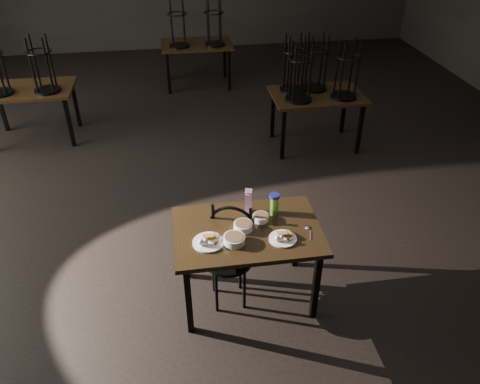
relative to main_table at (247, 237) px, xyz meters
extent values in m
plane|color=black|center=(-0.16, 1.44, -0.67)|extent=(12.00, 12.00, 0.00)
cube|color=black|center=(0.00, 0.00, 0.06)|extent=(1.20, 0.80, 0.04)
cube|color=black|center=(-0.52, -0.32, -0.32)|extent=(0.05, 0.05, 0.71)
cube|color=black|center=(0.52, -0.32, -0.32)|extent=(0.05, 0.05, 0.71)
cube|color=black|center=(-0.52, 0.32, -0.32)|extent=(0.05, 0.05, 0.71)
cube|color=black|center=(0.52, 0.32, -0.32)|extent=(0.05, 0.05, 0.71)
cylinder|color=white|center=(-0.33, -0.12, 0.09)|extent=(0.25, 0.25, 0.01)
cube|color=olive|center=(-0.32, -0.08, 0.14)|extent=(0.09, 0.09, 0.04)
cube|color=olive|center=(-0.29, -0.08, 0.14)|extent=(0.10, 0.10, 0.03)
ellipsoid|color=white|center=(-0.39, -0.16, 0.12)|extent=(0.05, 0.05, 0.06)
ellipsoid|color=white|center=(-0.35, -0.16, 0.12)|extent=(0.05, 0.05, 0.06)
cylinder|color=white|center=(0.26, -0.16, 0.09)|extent=(0.22, 0.22, 0.01)
cube|color=olive|center=(0.26, -0.13, 0.13)|extent=(0.08, 0.08, 0.04)
cube|color=olive|center=(0.29, -0.13, 0.13)|extent=(0.09, 0.09, 0.03)
ellipsoid|color=white|center=(0.20, -0.20, 0.12)|extent=(0.04, 0.04, 0.05)
ellipsoid|color=white|center=(0.23, -0.20, 0.12)|extent=(0.04, 0.04, 0.05)
cylinder|color=white|center=(-0.03, 0.01, 0.11)|extent=(0.15, 0.15, 0.06)
cylinder|color=brown|center=(-0.03, 0.01, 0.13)|extent=(0.13, 0.13, 0.01)
cylinder|color=white|center=(0.13, 0.11, 0.10)|extent=(0.13, 0.13, 0.05)
cylinder|color=brown|center=(0.13, 0.11, 0.12)|extent=(0.11, 0.11, 0.01)
cylinder|color=white|center=(-0.13, -0.15, 0.11)|extent=(0.17, 0.17, 0.06)
cylinder|color=brown|center=(-0.13, -0.15, 0.13)|extent=(0.15, 0.15, 0.01)
cube|color=#831765|center=(0.05, 0.24, 0.17)|extent=(0.07, 0.07, 0.19)
cube|color=#831765|center=(0.05, 0.24, 0.29)|extent=(0.07, 0.07, 0.06)
cylinder|color=#7CCB3B|center=(0.25, 0.18, 0.16)|extent=(0.09, 0.09, 0.17)
cylinder|color=navy|center=(0.25, 0.18, 0.26)|extent=(0.10, 0.10, 0.03)
ellipsoid|color=silver|center=(0.49, -0.05, 0.08)|extent=(0.05, 0.06, 0.01)
cube|color=silver|center=(0.49, -0.15, 0.08)|extent=(0.04, 0.12, 0.00)
cylinder|color=black|center=(-0.16, -0.02, -0.20)|extent=(0.42, 0.42, 0.03)
torus|color=black|center=(-0.11, 0.15, 0.01)|extent=(0.39, 0.15, 0.41)
cylinder|color=black|center=(-0.05, 0.10, -0.43)|extent=(0.03, 0.03, 0.47)
cylinder|color=black|center=(-0.28, 0.10, -0.43)|extent=(0.03, 0.03, 0.47)
cylinder|color=black|center=(-0.28, -0.14, -0.43)|extent=(0.03, 0.03, 0.47)
cylinder|color=black|center=(-0.05, -0.14, -0.43)|extent=(0.03, 0.03, 0.47)
cube|color=black|center=(-2.45, 3.45, 0.06)|extent=(1.20, 0.80, 0.04)
cube|color=black|center=(-1.93, 3.13, -0.32)|extent=(0.05, 0.05, 0.71)
cube|color=black|center=(-2.97, 3.77, -0.32)|extent=(0.05, 0.05, 0.71)
cube|color=black|center=(-1.93, 3.77, -0.32)|extent=(0.05, 0.05, 0.71)
cylinder|color=black|center=(-2.75, 3.30, 0.09)|extent=(0.34, 0.34, 0.03)
cylinder|color=black|center=(-2.65, 3.40, 0.46)|extent=(0.03, 0.03, 0.70)
cylinder|color=black|center=(-2.15, 3.30, 0.09)|extent=(0.34, 0.34, 0.03)
torus|color=black|center=(-2.15, 3.30, 0.59)|extent=(0.32, 0.32, 0.02)
cylinder|color=black|center=(-2.05, 3.40, 0.46)|extent=(0.03, 0.03, 0.70)
cylinder|color=black|center=(-2.25, 3.40, 0.46)|extent=(0.03, 0.03, 0.70)
cylinder|color=black|center=(-2.25, 3.21, 0.46)|extent=(0.03, 0.03, 0.70)
cylinder|color=black|center=(-2.05, 3.21, 0.46)|extent=(0.03, 0.03, 0.70)
cube|color=black|center=(1.38, 2.67, 0.06)|extent=(1.20, 0.80, 0.04)
cube|color=black|center=(0.86, 2.35, -0.32)|extent=(0.05, 0.05, 0.71)
cube|color=black|center=(1.90, 2.35, -0.32)|extent=(0.05, 0.05, 0.71)
cube|color=black|center=(0.86, 2.99, -0.32)|extent=(0.05, 0.05, 0.71)
cube|color=black|center=(1.90, 2.99, -0.32)|extent=(0.05, 0.05, 0.71)
cylinder|color=black|center=(1.08, 2.52, 0.09)|extent=(0.34, 0.34, 0.03)
torus|color=black|center=(1.08, 2.52, 0.59)|extent=(0.32, 0.32, 0.02)
cylinder|color=black|center=(1.18, 2.62, 0.46)|extent=(0.03, 0.03, 0.70)
cylinder|color=black|center=(0.98, 2.62, 0.46)|extent=(0.03, 0.03, 0.70)
cylinder|color=black|center=(0.98, 2.42, 0.46)|extent=(0.03, 0.03, 0.70)
cylinder|color=black|center=(1.18, 2.42, 0.46)|extent=(0.03, 0.03, 0.70)
cylinder|color=black|center=(1.68, 2.52, 0.09)|extent=(0.34, 0.34, 0.03)
torus|color=black|center=(1.68, 2.52, 0.59)|extent=(0.32, 0.32, 0.02)
cylinder|color=black|center=(1.78, 2.62, 0.46)|extent=(0.03, 0.03, 0.70)
cylinder|color=black|center=(1.58, 2.62, 0.46)|extent=(0.03, 0.03, 0.70)
cylinder|color=black|center=(1.58, 2.42, 0.46)|extent=(0.03, 0.03, 0.70)
cylinder|color=black|center=(1.78, 2.42, 0.46)|extent=(0.03, 0.03, 0.70)
cylinder|color=black|center=(1.38, 2.85, 0.09)|extent=(0.34, 0.34, 0.03)
torus|color=black|center=(1.38, 2.85, 0.59)|extent=(0.32, 0.32, 0.02)
cylinder|color=black|center=(1.48, 2.95, 0.46)|extent=(0.03, 0.03, 0.70)
cylinder|color=black|center=(1.28, 2.95, 0.46)|extent=(0.03, 0.03, 0.70)
cylinder|color=black|center=(1.28, 2.75, 0.46)|extent=(0.03, 0.03, 0.70)
cylinder|color=black|center=(1.48, 2.75, 0.46)|extent=(0.03, 0.03, 0.70)
cylinder|color=black|center=(1.08, 2.85, 0.09)|extent=(0.34, 0.34, 0.03)
torus|color=black|center=(1.08, 2.85, 0.59)|extent=(0.32, 0.32, 0.02)
cylinder|color=black|center=(1.18, 2.95, 0.46)|extent=(0.03, 0.03, 0.70)
cylinder|color=black|center=(0.98, 2.95, 0.46)|extent=(0.03, 0.03, 0.70)
cylinder|color=black|center=(0.98, 2.75, 0.46)|extent=(0.03, 0.03, 0.70)
cylinder|color=black|center=(1.18, 2.75, 0.46)|extent=(0.03, 0.03, 0.70)
cube|color=black|center=(-0.03, 5.17, 0.06)|extent=(1.20, 0.80, 0.04)
cube|color=black|center=(-0.55, 4.85, -0.32)|extent=(0.05, 0.05, 0.71)
cube|color=black|center=(0.49, 4.85, -0.32)|extent=(0.05, 0.05, 0.71)
cube|color=black|center=(-0.55, 5.49, -0.32)|extent=(0.05, 0.05, 0.71)
cube|color=black|center=(0.49, 5.49, -0.32)|extent=(0.05, 0.05, 0.71)
cylinder|color=black|center=(-0.33, 5.02, 0.09)|extent=(0.34, 0.34, 0.03)
torus|color=black|center=(-0.33, 5.02, 0.59)|extent=(0.32, 0.32, 0.02)
cylinder|color=black|center=(-0.23, 5.12, 0.46)|extent=(0.03, 0.03, 0.70)
cylinder|color=black|center=(-0.43, 5.12, 0.46)|extent=(0.03, 0.03, 0.70)
cylinder|color=black|center=(-0.43, 4.92, 0.46)|extent=(0.03, 0.03, 0.70)
cylinder|color=black|center=(-0.23, 4.92, 0.46)|extent=(0.03, 0.03, 0.70)
cylinder|color=black|center=(0.27, 5.02, 0.09)|extent=(0.34, 0.34, 0.03)
torus|color=black|center=(0.27, 5.02, 0.59)|extent=(0.32, 0.32, 0.02)
cylinder|color=black|center=(0.37, 5.12, 0.46)|extent=(0.03, 0.03, 0.70)
cylinder|color=black|center=(0.17, 5.12, 0.46)|extent=(0.03, 0.03, 0.70)
cylinder|color=black|center=(0.17, 4.92, 0.46)|extent=(0.03, 0.03, 0.70)
cylinder|color=black|center=(0.37, 4.92, 0.46)|extent=(0.03, 0.03, 0.70)
camera|label=1|loc=(-0.51, -2.93, 2.45)|focal=35.00mm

